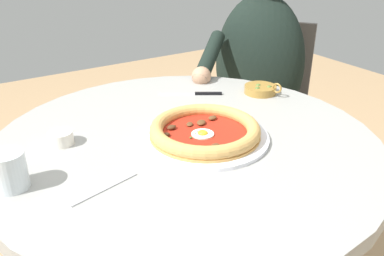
% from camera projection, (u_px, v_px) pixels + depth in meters
% --- Properties ---
extents(dining_table, '(1.01, 1.01, 0.74)m').
position_uv_depth(dining_table, '(186.00, 172.00, 1.10)').
color(dining_table, '#999993').
rests_on(dining_table, ground).
extents(pizza_on_plate, '(0.33, 0.33, 0.04)m').
position_uv_depth(pizza_on_plate, '(205.00, 132.00, 1.04)').
color(pizza_on_plate, white).
rests_on(pizza_on_plate, dining_table).
extents(water_glass, '(0.07, 0.07, 0.08)m').
position_uv_depth(water_glass, '(10.00, 174.00, 0.83)').
color(water_glass, silver).
rests_on(water_glass, dining_table).
extents(steak_knife, '(0.18, 0.12, 0.01)m').
position_uv_depth(steak_knife, '(200.00, 94.00, 1.33)').
color(steak_knife, silver).
rests_on(steak_knife, dining_table).
extents(ramekin_capers, '(0.06, 0.06, 0.03)m').
position_uv_depth(ramekin_capers, '(61.00, 137.00, 1.01)').
color(ramekin_capers, white).
rests_on(ramekin_capers, dining_table).
extents(olive_pan, '(0.11, 0.13, 0.05)m').
position_uv_depth(olive_pan, '(261.00, 89.00, 1.34)').
color(olive_pan, olive).
rests_on(olive_pan, dining_table).
extents(fork_utensil, '(0.16, 0.05, 0.00)m').
position_uv_depth(fork_utensil, '(105.00, 189.00, 0.84)').
color(fork_utensil, '#BCBCC1').
rests_on(fork_utensil, dining_table).
extents(diner_person, '(0.58, 0.44, 1.18)m').
position_uv_depth(diner_person, '(255.00, 111.00, 1.75)').
color(diner_person, '#282833').
rests_on(diner_person, ground).
extents(cafe_chair_diner, '(0.56, 0.56, 0.86)m').
position_uv_depth(cafe_chair_diner, '(263.00, 99.00, 1.86)').
color(cafe_chair_diner, '#504A45').
rests_on(cafe_chair_diner, ground).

